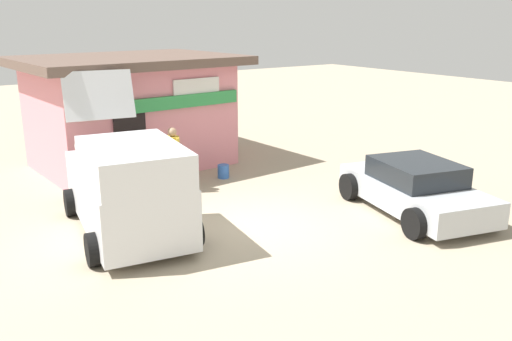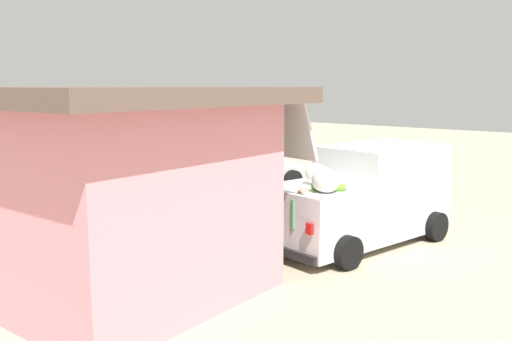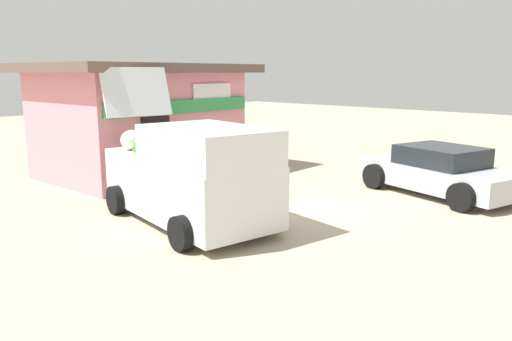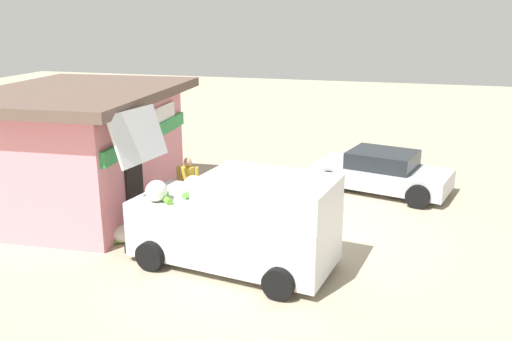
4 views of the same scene
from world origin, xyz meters
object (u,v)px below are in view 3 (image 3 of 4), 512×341
at_px(storefront_bar, 140,118).
at_px(vendor_standing, 204,153).
at_px(customer_bending, 147,166).
at_px(paint_bucket, 242,173).
at_px(unloaded_banana_pile, 132,187).
at_px(parked_sedan, 440,172).
at_px(delivery_van, 191,175).

height_order(storefront_bar, vendor_standing, storefront_bar).
distance_m(customer_bending, paint_bucket, 3.47).
relative_size(vendor_standing, customer_bending, 1.16).
bearing_deg(storefront_bar, vendor_standing, -93.13).
height_order(vendor_standing, paint_bucket, vendor_standing).
bearing_deg(paint_bucket, vendor_standing, -170.01).
height_order(unloaded_banana_pile, paint_bucket, unloaded_banana_pile).
relative_size(parked_sedan, customer_bending, 2.89).
height_order(delivery_van, parked_sedan, delivery_van).
bearing_deg(customer_bending, paint_bucket, 4.05).
relative_size(storefront_bar, customer_bending, 4.37).
xyz_separation_m(storefront_bar, vendor_standing, (-0.17, -3.10, -0.71)).
bearing_deg(paint_bucket, storefront_bar, 118.40).
bearing_deg(paint_bucket, delivery_van, -148.34).
xyz_separation_m(vendor_standing, customer_bending, (-1.71, 0.06, -0.11)).
bearing_deg(delivery_van, parked_sedan, -23.88).
bearing_deg(customer_bending, vendor_standing, -1.89).
bearing_deg(paint_bucket, customer_bending, -175.95).
distance_m(customer_bending, unloaded_banana_pile, 1.13).
bearing_deg(unloaded_banana_pile, paint_bucket, -11.37).
distance_m(delivery_van, parked_sedan, 6.47).
bearing_deg(delivery_van, unloaded_banana_pile, 80.98).
height_order(customer_bending, paint_bucket, customer_bending).
distance_m(vendor_standing, customer_bending, 1.71).
bearing_deg(delivery_van, paint_bucket, 31.66).
relative_size(parked_sedan, vendor_standing, 2.50).
bearing_deg(parked_sedan, delivery_van, 156.12).
relative_size(storefront_bar, unloaded_banana_pile, 7.72).
distance_m(parked_sedan, unloaded_banana_pile, 7.79).
height_order(parked_sedan, vendor_standing, vendor_standing).
relative_size(storefront_bar, delivery_van, 1.32).
relative_size(vendor_standing, paint_bucket, 4.47).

